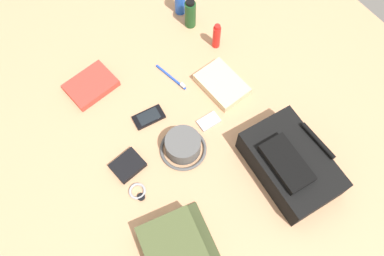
{
  "coord_description": "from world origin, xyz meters",
  "views": [
    {
      "loc": [
        0.51,
        -0.36,
        1.34
      ],
      "look_at": [
        0.0,
        0.0,
        0.04
      ],
      "focal_mm": 36.01,
      "sensor_mm": 36.0,
      "label": 1
    }
  ],
  "objects": [
    {
      "name": "cell_phone",
      "position": [
        -0.15,
        -0.1,
        0.01
      ],
      "size": [
        0.08,
        0.13,
        0.01
      ],
      "color": "black",
      "rests_on": "ground_plane"
    },
    {
      "name": "wallet",
      "position": [
        -0.02,
        -0.27,
        0.01
      ],
      "size": [
        0.1,
        0.12,
        0.02
      ],
      "primitive_type": "cube",
      "rotation": [
        0.0,
        0.0,
        0.13
      ],
      "color": "black",
      "rests_on": "ground_plane"
    },
    {
      "name": "folded_towel",
      "position": [
        -0.1,
        0.22,
        0.02
      ],
      "size": [
        0.21,
        0.15,
        0.04
      ],
      "primitive_type": "cube",
      "rotation": [
        0.0,
        0.0,
        0.07
      ],
      "color": "beige",
      "rests_on": "ground_plane"
    },
    {
      "name": "paperback_novel",
      "position": [
        -0.4,
        -0.22,
        0.01
      ],
      "size": [
        0.16,
        0.2,
        0.03
      ],
      "color": "red",
      "rests_on": "ground_plane"
    },
    {
      "name": "wristwatch",
      "position": [
        0.08,
        -0.29,
        0.01
      ],
      "size": [
        0.07,
        0.06,
        0.01
      ],
      "color": "#99999E",
      "rests_on": "ground_plane"
    },
    {
      "name": "bucket_hat",
      "position": [
        0.04,
        -0.07,
        0.03
      ],
      "size": [
        0.18,
        0.18,
        0.08
      ],
      "color": "#515151",
      "rests_on": "ground_plane"
    },
    {
      "name": "toiletry_pouch",
      "position": [
        0.35,
        -0.3,
        0.04
      ],
      "size": [
        0.3,
        0.28,
        0.08
      ],
      "color": "#47512D",
      "rests_on": "ground_plane"
    },
    {
      "name": "toothbrush",
      "position": [
        -0.24,
        0.07,
        0.01
      ],
      "size": [
        0.16,
        0.04,
        0.02
      ],
      "color": "blue",
      "rests_on": "ground_plane"
    },
    {
      "name": "media_player",
      "position": [
        -0.0,
        0.08,
        0.01
      ],
      "size": [
        0.05,
        0.09,
        0.01
      ],
      "color": "#B7B7BC",
      "rests_on": "ground_plane"
    },
    {
      "name": "sunscreen_spray",
      "position": [
        -0.28,
        0.32,
        0.06
      ],
      "size": [
        0.03,
        0.03,
        0.13
      ],
      "color": "red",
      "rests_on": "ground_plane"
    },
    {
      "name": "shampoo_bottle",
      "position": [
        -0.44,
        0.3,
        0.07
      ],
      "size": [
        0.05,
        0.05,
        0.14
      ],
      "color": "#19471E",
      "rests_on": "ground_plane"
    },
    {
      "name": "deodorant_spray",
      "position": [
        -0.52,
        0.3,
        0.06
      ],
      "size": [
        0.05,
        0.05,
        0.13
      ],
      "color": "blue",
      "rests_on": "ground_plane"
    },
    {
      "name": "backpack",
      "position": [
        0.32,
        0.2,
        0.06
      ],
      "size": [
        0.37,
        0.25,
        0.14
      ],
      "color": "black",
      "rests_on": "ground_plane"
    },
    {
      "name": "ground_plane",
      "position": [
        0.0,
        0.0,
        -0.01
      ],
      "size": [
        2.64,
        2.02,
        0.02
      ],
      "primitive_type": "cube",
      "color": "tan",
      "rests_on": "ground"
    }
  ]
}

